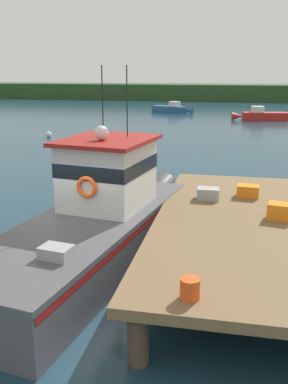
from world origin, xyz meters
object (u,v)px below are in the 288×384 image
at_px(crate_stack_mid_dock, 281,212).
at_px(bait_bucket, 190,289).
at_px(crate_stack_near_edge, 248,191).
at_px(mooring_buoy_inshore, 86,182).
at_px(crate_single_by_cleat, 208,194).
at_px(moored_boat_near_channel, 172,109).
at_px(moored_boat_mid_harbor, 261,115).
at_px(main_fishing_boat, 98,220).
at_px(mooring_buoy_spare_mooring, 49,134).

xyz_separation_m(crate_stack_mid_dock, bait_bucket, (-1.76, -4.21, -0.03)).
bearing_deg(bait_bucket, crate_stack_near_edge, 80.19).
bearing_deg(bait_bucket, mooring_buoy_inshore, 117.23).
xyz_separation_m(crate_single_by_cleat, bait_bucket, (0.05, -5.56, 0.01)).
height_order(bait_bucket, moored_boat_near_channel, bait_bucket).
xyz_separation_m(crate_stack_near_edge, moored_boat_mid_harbor, (2.04, 31.01, -0.91)).
xyz_separation_m(crate_single_by_cleat, moored_boat_near_channel, (-6.25, 37.29, -0.93)).
height_order(main_fishing_boat, crate_single_by_cleat, main_fishing_boat).
bearing_deg(main_fishing_boat, moored_boat_mid_harbor, 80.12).
bearing_deg(moored_boat_near_channel, crate_single_by_cleat, -80.48).
height_order(crate_stack_near_edge, mooring_buoy_inshore, crate_stack_near_edge).
relative_size(crate_stack_mid_dock, moored_boat_mid_harbor, 0.11).
distance_m(crate_stack_near_edge, crate_stack_mid_dock, 1.95).
distance_m(bait_bucket, mooring_buoy_inshore, 11.61).
relative_size(crate_single_by_cleat, bait_bucket, 1.76).
relative_size(bait_bucket, mooring_buoy_inshore, 0.71).
xyz_separation_m(bait_bucket, moored_boat_near_channel, (-6.30, 42.84, -0.94)).
bearing_deg(crate_stack_near_edge, mooring_buoy_inshore, 146.10).
bearing_deg(mooring_buoy_spare_mooring, moored_boat_mid_harbor, 42.54).
bearing_deg(crate_single_by_cleat, crate_stack_near_edge, 23.09).
distance_m(crate_stack_mid_dock, moored_boat_near_channel, 39.48).
xyz_separation_m(crate_single_by_cleat, moored_boat_mid_harbor, (3.13, 31.48, -0.90)).
height_order(main_fishing_boat, mooring_buoy_spare_mooring, main_fishing_boat).
bearing_deg(moored_boat_near_channel, main_fishing_boat, -84.74).
height_order(moored_boat_near_channel, mooring_buoy_spare_mooring, moored_boat_near_channel).
relative_size(main_fishing_boat, crate_single_by_cleat, 16.61).
relative_size(main_fishing_boat, moored_boat_near_channel, 2.03).
distance_m(moored_boat_near_channel, moored_boat_mid_harbor, 11.04).
bearing_deg(mooring_buoy_inshore, mooring_buoy_spare_mooring, 119.40).
distance_m(crate_stack_near_edge, mooring_buoy_spare_mooring, 21.55).
relative_size(moored_boat_near_channel, moored_boat_mid_harbor, 0.93).
bearing_deg(crate_single_by_cleat, bait_bucket, -89.47).
distance_m(moored_boat_near_channel, mooring_buoy_inshore, 32.58).
distance_m(crate_single_by_cleat, mooring_buoy_spare_mooring, 21.27).
xyz_separation_m(crate_stack_near_edge, mooring_buoy_inshore, (-6.33, 4.25, -1.13)).
bearing_deg(moored_boat_near_channel, mooring_buoy_inshore, -88.21).
xyz_separation_m(moored_boat_mid_harbor, mooring_buoy_spare_mooring, (-15.45, -14.18, -0.25)).
distance_m(bait_bucket, moored_boat_mid_harbor, 37.17).
xyz_separation_m(moored_boat_near_channel, mooring_buoy_inshore, (1.02, -32.57, -0.19)).
height_order(crate_stack_near_edge, crate_stack_mid_dock, crate_stack_mid_dock).
height_order(main_fishing_boat, bait_bucket, main_fishing_boat).
distance_m(crate_single_by_cleat, bait_bucket, 5.56).
relative_size(crate_stack_mid_dock, mooring_buoy_spare_mooring, 1.44).
xyz_separation_m(crate_stack_mid_dock, moored_boat_near_channel, (-8.06, 38.63, -0.96)).
relative_size(bait_bucket, moored_boat_mid_harbor, 0.06).
bearing_deg(moored_boat_mid_harbor, moored_boat_near_channel, 148.26).
distance_m(bait_bucket, mooring_buoy_spare_mooring, 26.01).
bearing_deg(crate_single_by_cleat, mooring_buoy_inshore, 137.97).
bearing_deg(crate_stack_near_edge, crate_stack_mid_dock, -68.38).
distance_m(main_fishing_boat, crate_stack_near_edge, 4.38).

